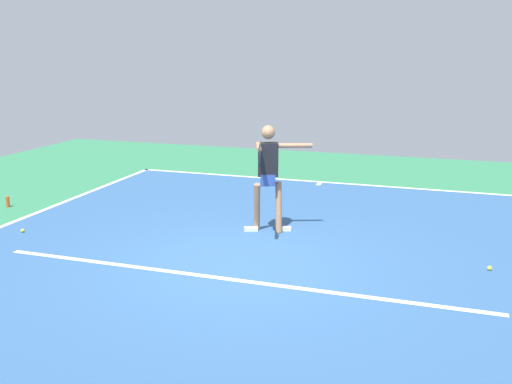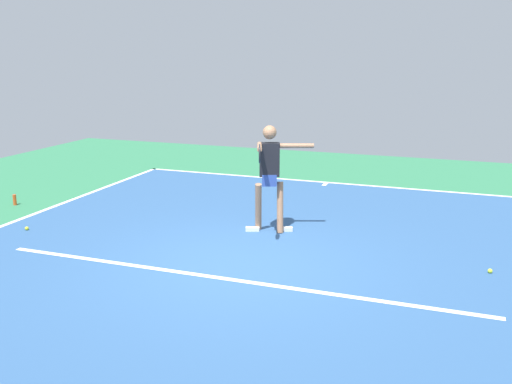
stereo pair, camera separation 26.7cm
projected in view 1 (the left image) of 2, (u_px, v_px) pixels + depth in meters
ground_plane at (242, 264)px, 8.31m from camera, size 19.57×19.57×0.00m
court_surface at (242, 264)px, 8.31m from camera, size 9.53×11.47×0.00m
court_line_baseline_near at (321, 182)px, 13.56m from camera, size 9.53×0.10×0.01m
court_line_service at (228, 279)px, 7.76m from camera, size 7.15×0.10×0.01m
court_line_centre_mark at (319, 184)px, 13.37m from camera, size 0.10×0.30×0.01m
tennis_player at (268, 171)px, 9.56m from camera, size 1.12×1.36×1.86m
tennis_ball_centre_court at (23, 231)px, 9.76m from camera, size 0.07×0.07×0.07m
tennis_ball_near_player at (490, 268)px, 8.07m from camera, size 0.07×0.07×0.07m
water_bottle at (8, 202)px, 11.34m from camera, size 0.07×0.07×0.22m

